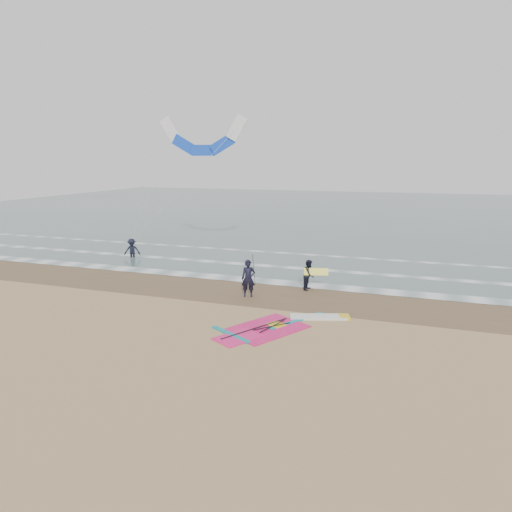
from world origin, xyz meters
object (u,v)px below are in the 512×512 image
(person_wading, at_px, (132,246))
(surf_kite, at_px, (203,140))
(windsurf_rig, at_px, (282,325))
(person_standing, at_px, (248,278))
(person_walking, at_px, (309,275))

(person_wading, relative_size, surf_kite, 0.20)
(windsurf_rig, distance_m, person_standing, 4.67)
(person_walking, height_order, surf_kite, surf_kite)
(person_standing, bearing_deg, person_walking, 22.92)
(person_wading, distance_m, surf_kite, 9.20)
(person_standing, bearing_deg, surf_kite, 107.98)
(windsurf_rig, xyz_separation_m, person_standing, (-2.80, 3.61, 0.93))
(person_standing, height_order, person_walking, person_standing)
(person_wading, bearing_deg, person_standing, -55.11)
(person_standing, bearing_deg, person_wading, 132.68)
(windsurf_rig, distance_m, surf_kite, 18.26)
(surf_kite, bearing_deg, person_walking, -36.77)
(windsurf_rig, relative_size, person_standing, 2.81)
(person_standing, relative_size, surf_kite, 0.22)
(windsurf_rig, xyz_separation_m, person_wading, (-13.97, 9.88, 0.84))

